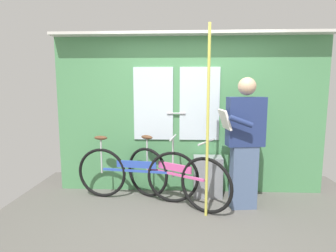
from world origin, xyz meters
TOP-DOWN VIEW (x-y plane):
  - ground_plane at (0.00, 0.00)m, footprint 5.09×3.96m
  - train_door_wall at (-0.01, 1.17)m, footprint 4.09×0.28m
  - bicycle_near_door at (-0.22, 0.64)m, footprint 1.48×0.95m
  - bicycle_leaning_behind at (-0.77, 0.77)m, footprint 1.80×0.44m
  - passenger_reading_newspaper at (0.71, 0.57)m, footprint 0.60×0.54m
  - trash_bin_by_wall at (0.28, 0.96)m, footprint 0.42×0.28m
  - handrail_pole at (0.20, 0.31)m, footprint 0.04×0.04m

SIDE VIEW (x-z plane):
  - ground_plane at x=0.00m, z-range -0.04..0.00m
  - trash_bin_by_wall at x=0.28m, z-range 0.00..0.60m
  - bicycle_leaning_behind at x=-0.77m, z-range -0.08..0.87m
  - bicycle_near_door at x=-0.22m, z-range -0.08..0.87m
  - passenger_reading_newspaper at x=0.71m, z-range 0.05..1.81m
  - handrail_pole at x=0.20m, z-range 0.00..2.38m
  - train_door_wall at x=-0.01m, z-range 0.05..2.47m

